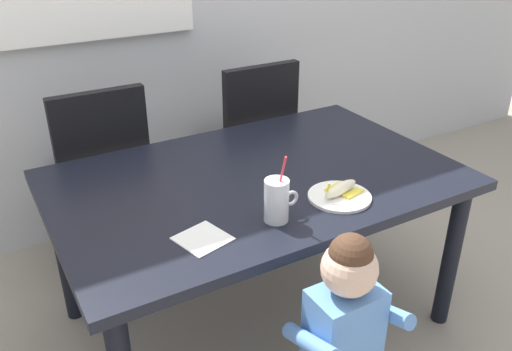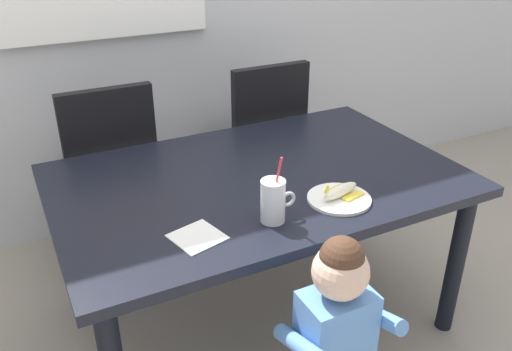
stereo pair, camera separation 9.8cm
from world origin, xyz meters
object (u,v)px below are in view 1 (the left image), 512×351
dining_table (256,194)px  milk_cup (277,203)px  snack_plate (339,197)px  paper_napkin (203,239)px  dining_chair_right (251,136)px  dining_chair_left (101,169)px  toddler_standing (345,321)px  peeled_banana (341,189)px

dining_table → milk_cup: 0.37m
snack_plate → paper_napkin: 0.54m
dining_table → milk_cup: bearing=-108.4°
dining_chair_right → snack_plate: dining_chair_right is taller
dining_chair_left → milk_cup: milk_cup is taller
toddler_standing → paper_napkin: size_ratio=5.59×
snack_plate → peeled_banana: 0.03m
snack_plate → peeled_banana: bearing=38.6°
peeled_banana → milk_cup: bearing=-176.0°
peeled_banana → paper_napkin: bearing=-179.8°
dining_table → dining_chair_left: size_ratio=1.64×
snack_plate → paper_napkin: snack_plate is taller
paper_napkin → milk_cup: bearing=-3.9°
dining_table → peeled_banana: (0.18, -0.30, 0.11)m
dining_chair_left → toddler_standing: bearing=104.8°
toddler_standing → milk_cup: (-0.04, 0.34, 0.26)m
dining_chair_left → toddler_standing: size_ratio=1.15×
snack_plate → dining_table: bearing=119.1°
dining_table → peeled_banana: peeled_banana is taller
snack_plate → paper_napkin: (-0.54, 0.01, -0.00)m
dining_table → milk_cup: milk_cup is taller
dining_table → dining_chair_left: bearing=120.9°
toddler_standing → peeled_banana: (0.25, 0.36, 0.22)m
toddler_standing → snack_plate: 0.47m
dining_chair_left → peeled_banana: bearing=121.0°
toddler_standing → dining_chair_left: bearing=104.8°
dining_chair_left → dining_table: bearing=120.9°
peeled_banana → paper_napkin: (-0.55, -0.00, -0.03)m
dining_chair_left → snack_plate: 1.22m
dining_chair_right → toddler_standing: dining_chair_right is taller
milk_cup → peeled_banana: 0.29m
milk_cup → dining_table: bearing=71.6°
milk_cup → dining_chair_right: bearing=64.9°
dining_chair_left → dining_chair_right: size_ratio=1.00×
dining_chair_right → snack_plate: 1.07m
snack_plate → dining_chair_right: bearing=78.4°
toddler_standing → snack_plate: bearing=56.0°
dining_chair_left → toddler_standing: dining_chair_left is taller
milk_cup → peeled_banana: (0.29, 0.02, -0.04)m
dining_chair_right → dining_chair_left: bearing=-0.3°
dining_chair_right → peeled_banana: bearing=78.8°
dining_table → snack_plate: size_ratio=6.84×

